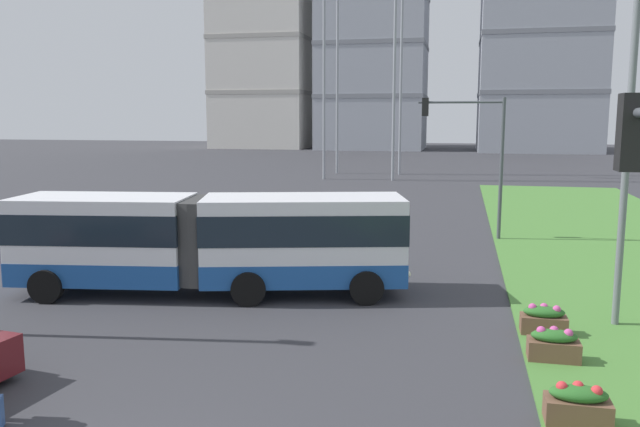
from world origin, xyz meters
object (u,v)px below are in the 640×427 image
flower_planter_3 (544,319)px  streetlight_median (628,140)px  apartment_tower_west (267,17)px  flower_planter_2 (554,344)px  articulated_bus (210,241)px  flower_planter_1 (578,404)px  traffic_light_far_right (475,143)px

flower_planter_3 → streetlight_median: (1.90, 1.15, 4.39)m
apartment_tower_west → flower_planter_3: bearing=-69.3°
flower_planter_2 → streetlight_median: streetlight_median is taller
articulated_bus → apartment_tower_west: size_ratio=0.26×
flower_planter_1 → articulated_bus: bearing=144.6°
flower_planter_2 → articulated_bus: bearing=158.7°
flower_planter_1 → traffic_light_far_right: (-1.57, 17.55, 3.82)m
flower_planter_2 → streetlight_median: (1.90, 2.94, 4.39)m
streetlight_median → apartment_tower_west: size_ratio=0.19×
flower_planter_2 → apartment_tower_west: 107.41m
traffic_light_far_right → flower_planter_1: bearing=-84.9°
articulated_bus → flower_planter_2: (9.51, -3.71, -1.23)m
apartment_tower_west → streetlight_median: bearing=-68.0°
articulated_bus → traffic_light_far_right: (7.94, 10.80, 2.59)m
articulated_bus → apartment_tower_west: 100.80m
flower_planter_2 → traffic_light_far_right: (-1.57, 14.51, 3.82)m
streetlight_median → flower_planter_2: bearing=-122.9°
flower_planter_2 → flower_planter_3: bearing=90.0°
articulated_bus → flower_planter_1: bearing=-35.4°
flower_planter_3 → traffic_light_far_right: 13.37m
articulated_bus → traffic_light_far_right: bearing=53.7°
traffic_light_far_right → streetlight_median: size_ratio=0.71×
articulated_bus → streetlight_median: 11.86m
flower_planter_1 → apartment_tower_west: size_ratio=0.02×
flower_planter_2 → flower_planter_3: 1.79m
flower_planter_1 → flower_planter_3: bearing=90.0°
flower_planter_1 → flower_planter_3: size_ratio=1.00×
traffic_light_far_right → apartment_tower_west: bearing=112.7°
flower_planter_2 → traffic_light_far_right: traffic_light_far_right is taller
flower_planter_3 → streetlight_median: streetlight_median is taller
articulated_bus → traffic_light_far_right: size_ratio=1.93×
flower_planter_1 → flower_planter_2: same height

